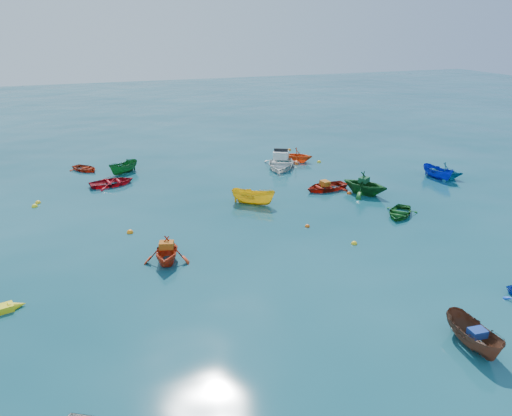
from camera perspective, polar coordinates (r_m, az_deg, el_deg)
name	(u,v)px	position (r m, az deg, el deg)	size (l,w,h in m)	color
ground	(287,246)	(27.11, 3.56, -4.33)	(160.00, 160.00, 0.00)	#0A3B48
sampan_brown_mid	(472,347)	(21.02, 23.43, -14.32)	(1.09, 2.88, 1.12)	brown
dinghy_orange_w	(167,261)	(25.79, -10.08, -6.02)	(2.35, 2.73, 1.43)	red
sampan_yellow_mid	(253,204)	(33.05, -0.33, 0.45)	(1.13, 3.01, 1.16)	gold
dinghy_green_e	(399,215)	(32.43, 16.04, -0.81)	(1.98, 2.77, 0.57)	#13541A
dinghy_cyan_se	(445,178)	(41.27, 20.80, 3.25)	(2.13, 2.47, 1.30)	#16698A
dinghy_red_nw	(112,185)	(38.37, -16.12, 2.53)	(2.29, 3.20, 0.66)	#AB0E19
dinghy_green_n	(364,194)	(35.77, 12.26, 1.56)	(2.80, 3.25, 1.71)	#12501B
dinghy_red_ne	(326,190)	(36.23, 7.98, 2.10)	(2.32, 3.25, 0.67)	#9F1B0D
sampan_blue_far	(437,178)	(40.94, 19.98, 3.22)	(1.05, 2.80, 1.08)	#0E20AF
dinghy_red_far	(85,170)	(42.82, -18.92, 4.09)	(1.82, 2.54, 0.53)	#A1250D
dinghy_orange_far	(298,162)	(43.21, 4.77, 5.30)	(2.19, 2.53, 1.33)	#ED5416
sampan_green_far	(124,173)	(41.15, -14.83, 3.88)	(1.04, 2.75, 1.06)	#145622
motorboat_white	(281,167)	(41.39, 2.83, 4.65)	(3.14, 4.39, 1.51)	silver
tarp_blue_a	(477,333)	(20.55, 23.98, -12.91)	(0.61, 0.46, 0.30)	navy
tarp_orange_a	(166,245)	(25.45, -10.20, -4.18)	(0.71, 0.54, 0.34)	#BB5913
tarp_green_b	(364,180)	(35.49, 12.24, 3.16)	(0.71, 0.54, 0.35)	#124826
tarp_orange_b	(325,183)	(36.01, 7.89, 2.83)	(0.69, 0.53, 0.34)	#BB5F13
buoy_ye_a	(354,244)	(27.79, 11.15, -4.06)	(0.33, 0.33, 0.33)	yellow
buoy_or_b	(307,227)	(29.63, 5.89, -2.14)	(0.30, 0.30, 0.30)	#DF590C
buoy_ye_b	(38,203)	(36.26, -23.65, 0.51)	(0.38, 0.38, 0.38)	yellow
buoy_or_c	(130,233)	(29.55, -14.20, -2.77)	(0.39, 0.39, 0.39)	orange
buoy_ye_c	(321,187)	(36.83, 7.49, 2.43)	(0.32, 0.32, 0.32)	yellow
buoy_or_d	(349,194)	(35.63, 10.60, 1.62)	(0.34, 0.34, 0.34)	#D14B0B
buoy_ye_d	(35,207)	(35.64, -23.96, 0.12)	(0.39, 0.39, 0.39)	#FFF11A
buoy_or_e	(289,150)	(46.98, 3.84, 6.60)	(0.34, 0.34, 0.34)	orange
buoy_ye_e	(319,162)	(43.21, 7.21, 5.21)	(0.35, 0.35, 0.35)	yellow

